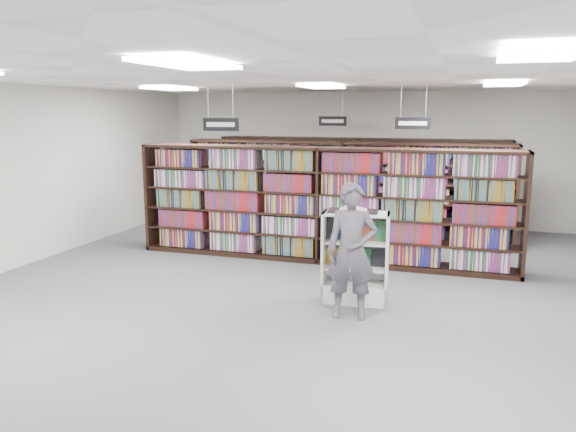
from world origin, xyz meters
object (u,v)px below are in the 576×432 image
(open_book, at_px, (353,209))
(shopper, at_px, (352,251))
(endcap_display, at_px, (355,270))
(bookshelf_row_near, at_px, (321,205))

(open_book, relative_size, shopper, 0.41)
(endcap_display, height_order, open_book, open_book)
(bookshelf_row_near, bearing_deg, endcap_display, -62.68)
(open_book, bearing_deg, endcap_display, -25.82)
(open_book, bearing_deg, bookshelf_row_near, 110.14)
(shopper, bearing_deg, endcap_display, 86.84)
(endcap_display, xyz_separation_m, open_book, (-0.06, 0.02, 0.89))
(endcap_display, xyz_separation_m, shopper, (0.07, -0.67, 0.45))
(bookshelf_row_near, bearing_deg, open_book, -63.87)
(shopper, bearing_deg, bookshelf_row_near, 103.33)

